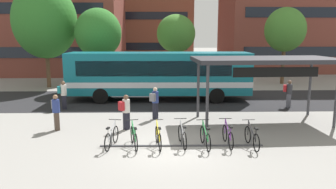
% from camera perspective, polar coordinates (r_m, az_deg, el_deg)
% --- Properties ---
extents(ground, '(200.00, 200.00, 0.00)m').
position_cam_1_polar(ground, '(12.65, -0.01, -9.61)').
color(ground, gray).
extents(bus_lane_asphalt, '(80.00, 7.20, 0.01)m').
position_cam_1_polar(bus_lane_asphalt, '(21.95, -0.60, -0.94)').
color(bus_lane_asphalt, '#232326').
rests_on(bus_lane_asphalt, ground).
extents(city_bus, '(12.06, 2.72, 3.20)m').
position_cam_1_polar(city_bus, '(21.66, -1.43, 3.65)').
color(city_bus, '#0F6070').
rests_on(city_bus, ground).
extents(bike_rack, '(6.44, 0.15, 0.70)m').
position_cam_1_polar(bike_rack, '(12.92, 2.41, -8.73)').
color(bike_rack, '#47474C').
rests_on(bike_rack, ground).
extents(parked_bicycle_silver_0, '(0.52, 1.71, 0.99)m').
position_cam_1_polar(parked_bicycle_silver_0, '(12.96, -9.90, -7.48)').
color(parked_bicycle_silver_0, black).
rests_on(parked_bicycle_silver_0, ground).
extents(parked_bicycle_green_1, '(0.58, 1.69, 0.99)m').
position_cam_1_polar(parked_bicycle_green_1, '(12.81, -6.02, -7.59)').
color(parked_bicycle_green_1, black).
rests_on(parked_bicycle_green_1, ground).
extents(parked_bicycle_yellow_2, '(0.52, 1.72, 0.99)m').
position_cam_1_polar(parked_bicycle_yellow_2, '(12.77, -1.72, -7.60)').
color(parked_bicycle_yellow_2, black).
rests_on(parked_bicycle_yellow_2, ground).
extents(parked_bicycle_silver_3, '(0.52, 1.72, 0.99)m').
position_cam_1_polar(parked_bicycle_silver_3, '(12.94, 2.55, -7.36)').
color(parked_bicycle_silver_3, black).
rests_on(parked_bicycle_silver_3, ground).
extents(parked_bicycle_green_4, '(0.52, 1.72, 0.99)m').
position_cam_1_polar(parked_bicycle_green_4, '(12.84, 6.59, -7.57)').
color(parked_bicycle_green_4, black).
rests_on(parked_bicycle_green_4, ground).
extents(parked_bicycle_purple_5, '(0.52, 1.72, 0.99)m').
position_cam_1_polar(parked_bicycle_purple_5, '(13.14, 10.50, -7.25)').
color(parked_bicycle_purple_5, black).
rests_on(parked_bicycle_purple_5, ground).
extents(parked_bicycle_black_6, '(0.52, 1.72, 0.99)m').
position_cam_1_polar(parked_bicycle_black_6, '(13.16, 14.58, -7.39)').
color(parked_bicycle_black_6, black).
rests_on(parked_bicycle_black_6, ground).
extents(transit_shelter, '(7.11, 3.65, 3.24)m').
position_cam_1_polar(transit_shelter, '(16.60, 16.76, 5.56)').
color(transit_shelter, '#38383D').
rests_on(transit_shelter, ground).
extents(commuter_teal_pack_0, '(0.58, 0.43, 1.69)m').
position_cam_1_polar(commuter_teal_pack_0, '(19.99, -18.02, 0.23)').
color(commuter_teal_pack_0, black).
rests_on(commuter_teal_pack_0, ground).
extents(commuter_grey_pack_1, '(0.53, 0.61, 1.67)m').
position_cam_1_polar(commuter_grey_pack_1, '(15.71, -19.16, -2.56)').
color(commuter_grey_pack_1, '#47382D').
rests_on(commuter_grey_pack_1, ground).
extents(commuter_red_pack_2, '(0.60, 0.57, 1.65)m').
position_cam_1_polar(commuter_red_pack_2, '(15.03, -7.50, -2.68)').
color(commuter_red_pack_2, black).
rests_on(commuter_red_pack_2, ground).
extents(commuter_grey_pack_3, '(0.53, 0.61, 1.68)m').
position_cam_1_polar(commuter_grey_pack_3, '(16.78, -2.32, -1.14)').
color(commuter_grey_pack_3, black).
rests_on(commuter_grey_pack_3, ground).
extents(commuter_red_pack_4, '(0.59, 0.46, 1.66)m').
position_cam_1_polar(commuter_red_pack_4, '(20.83, 20.49, 0.43)').
color(commuter_red_pack_4, '#565660').
rests_on(commuter_red_pack_4, ground).
extents(street_tree_0, '(5.13, 5.13, 8.48)m').
position_cam_1_polar(street_tree_0, '(28.73, -20.89, 12.00)').
color(street_tree_0, brown).
rests_on(street_tree_0, ground).
extents(street_tree_1, '(3.56, 3.56, 6.74)m').
position_cam_1_polar(street_tree_1, '(30.70, 19.96, 10.68)').
color(street_tree_1, brown).
rests_on(street_tree_1, ground).
extents(street_tree_2, '(3.63, 3.63, 6.42)m').
position_cam_1_polar(street_tree_2, '(26.43, -12.20, 10.51)').
color(street_tree_2, brown).
rests_on(street_tree_2, ground).
extents(street_tree_3, '(3.61, 3.61, 6.25)m').
position_cam_1_polar(street_tree_3, '(30.83, 1.43, 10.66)').
color(street_tree_3, brown).
rests_on(street_tree_3, ground).
extents(building_centre_block, '(15.99, 12.42, 17.81)m').
position_cam_1_polar(building_centre_block, '(55.10, -4.63, 15.18)').
color(building_centre_block, brown).
rests_on(building_centre_block, ground).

